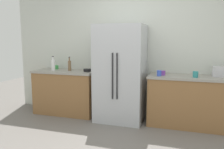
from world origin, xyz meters
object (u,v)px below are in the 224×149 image
object	(u,v)px
cup_a	(163,73)
cup_c	(159,73)
refrigerator	(120,73)
bottle_a	(70,65)
toaster	(220,72)
cup_b	(56,67)
bowl_a	(87,70)
bottle_b	(53,65)
cup_d	(195,74)

from	to	relation	value
cup_a	cup_c	xyz separation A→B (m)	(-0.05, -0.11, 0.01)
refrigerator	bottle_a	bearing A→B (deg)	176.59
toaster	cup_b	bearing A→B (deg)	178.76
toaster	cup_b	distance (m)	3.15
bottle_a	bowl_a	bearing A→B (deg)	-2.85
refrigerator	toaster	distance (m)	1.69
bottle_a	bowl_a	size ratio (longest dim) A/B	1.95
bottle_a	bottle_b	bearing A→B (deg)	-168.12
cup_b	bowl_a	bearing A→B (deg)	-11.26
bottle_a	cup_a	xyz separation A→B (m)	(1.84, -0.04, -0.07)
refrigerator	bottle_a	distance (m)	1.08
refrigerator	cup_d	size ratio (longest dim) A/B	17.51
bottle_b	cup_c	bearing A→B (deg)	-2.29
toaster	bottle_a	bearing A→B (deg)	-178.60
toaster	cup_a	world-z (taller)	toaster
toaster	cup_a	xyz separation A→B (m)	(-0.92, -0.11, -0.05)
refrigerator	bottle_a	xyz separation A→B (m)	(-1.08, 0.06, 0.11)
toaster	bowl_a	bearing A→B (deg)	-177.90
refrigerator	bowl_a	size ratio (longest dim) A/B	12.39
toaster	cup_d	distance (m)	0.43
cup_a	toaster	bearing A→B (deg)	6.71
cup_a	cup_c	bearing A→B (deg)	-114.83
cup_a	cup_b	size ratio (longest dim) A/B	0.94
bottle_a	cup_b	distance (m)	0.42
toaster	cup_d	bearing A→B (deg)	-153.93
refrigerator	cup_b	size ratio (longest dim) A/B	18.98
cup_a	cup_b	xyz separation A→B (m)	(-2.23, 0.18, 0.00)
toaster	cup_b	size ratio (longest dim) A/B	2.38
bowl_a	cup_c	bearing A→B (deg)	-5.51
toaster	cup_d	xyz separation A→B (m)	(-0.38, -0.19, -0.04)
bottle_b	toaster	bearing A→B (deg)	2.54
toaster	refrigerator	bearing A→B (deg)	-175.53
toaster	bowl_a	size ratio (longest dim) A/B	1.55
refrigerator	cup_b	world-z (taller)	refrigerator
refrigerator	cup_d	xyz separation A→B (m)	(1.30, -0.06, 0.05)
cup_a	bowl_a	bearing A→B (deg)	179.16
refrigerator	bottle_b	bearing A→B (deg)	-179.78
cup_a	cup_c	world-z (taller)	cup_c
cup_a	cup_b	world-z (taller)	cup_b
toaster	cup_d	size ratio (longest dim) A/B	2.20
bottle_b	bowl_a	xyz separation A→B (m)	(0.72, 0.05, -0.09)
bottle_a	cup_d	size ratio (longest dim) A/B	2.76
bottle_a	cup_d	world-z (taller)	bottle_a
toaster	cup_c	bearing A→B (deg)	-167.14
cup_b	cup_c	size ratio (longest dim) A/B	0.95
bowl_a	cup_b	bearing A→B (deg)	168.74
bottle_a	bottle_b	xyz separation A→B (m)	(-0.33, -0.07, 0.00)
bottle_b	cup_b	xyz separation A→B (m)	(-0.06, 0.20, -0.07)
cup_c	bottle_a	bearing A→B (deg)	175.07
toaster	bowl_a	world-z (taller)	toaster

